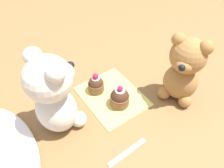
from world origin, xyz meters
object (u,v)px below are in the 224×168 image
at_px(teddy_bear_tan, 184,70).
at_px(teaspoon, 127,152).
at_px(teddy_bear_cream, 54,95).
at_px(cupcake_near_cream_bear, 96,84).
at_px(cupcake_near_tan_bear, 121,97).

distance_m(teddy_bear_tan, teaspoon, 0.28).
relative_size(teddy_bear_tan, teaspoon, 1.80).
height_order(teddy_bear_cream, teddy_bear_tan, teddy_bear_cream).
relative_size(teddy_bear_cream, teddy_bear_tan, 1.13).
height_order(teddy_bear_cream, cupcake_near_cream_bear, teddy_bear_cream).
bearing_deg(cupcake_near_tan_bear, cupcake_near_cream_bear, 19.51).
bearing_deg(teaspoon, teddy_bear_tan, 12.84).
xyz_separation_m(cupcake_near_cream_bear, cupcake_near_tan_bear, (-0.09, -0.03, 0.00)).
bearing_deg(teddy_bear_cream, cupcake_near_tan_bear, -114.86).
bearing_deg(cupcake_near_tan_bear, teddy_bear_cream, 77.89).
xyz_separation_m(teddy_bear_tan, teaspoon, (-0.07, 0.25, -0.10)).
xyz_separation_m(teddy_bear_cream, cupcake_near_cream_bear, (0.05, -0.15, -0.09)).
bearing_deg(teddy_bear_cream, cupcake_near_cream_bear, -84.00).
relative_size(teddy_bear_cream, cupcake_near_cream_bear, 3.59).
bearing_deg(teddy_bear_tan, teddy_bear_cream, -132.75).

